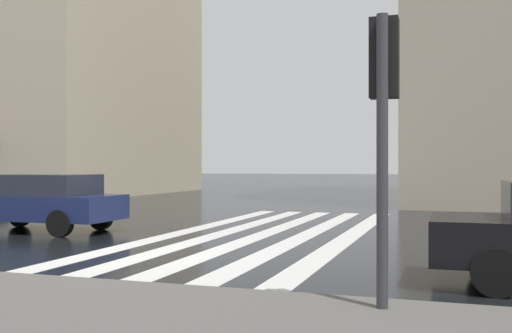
{
  "coord_description": "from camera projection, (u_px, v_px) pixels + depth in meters",
  "views": [
    {
      "loc": [
        -9.67,
        -5.54,
        1.62
      ],
      "look_at": [
        3.63,
        -1.15,
        1.61
      ],
      "focal_mm": 41.5,
      "sensor_mm": 36.0,
      "label": 1
    }
  ],
  "objects": [
    {
      "name": "car_navy",
      "position": [
        40.0,
        201.0,
        14.58
      ],
      "size": [
        1.85,
        4.1,
        1.41
      ],
      "color": "navy",
      "rests_on": "ground_plane"
    },
    {
      "name": "traffic_signal_post",
      "position": [
        384.0,
        97.0,
        6.21
      ],
      "size": [
        0.44,
        0.3,
        3.03
      ],
      "color": "#333338",
      "rests_on": "sidewalk_pavement"
    },
    {
      "name": "zebra_crossing",
      "position": [
        268.0,
        233.0,
        14.3
      ],
      "size": [
        13.0,
        4.5,
        0.01
      ],
      "color": "silver",
      "rests_on": "ground_plane"
    },
    {
      "name": "ground_plane",
      "position": [
        136.0,
        253.0,
        10.92
      ],
      "size": [
        220.0,
        220.0,
        0.0
      ],
      "primitive_type": "plane",
      "color": "black"
    }
  ]
}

